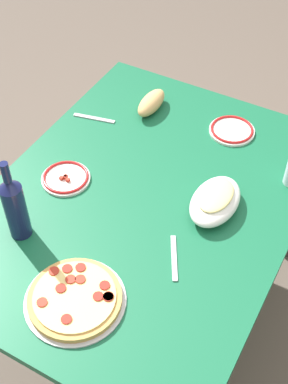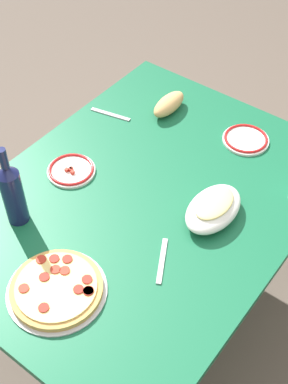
{
  "view_description": "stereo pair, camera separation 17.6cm",
  "coord_description": "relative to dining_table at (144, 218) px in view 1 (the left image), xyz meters",
  "views": [
    {
      "loc": [
        -1.06,
        -0.59,
        2.06
      ],
      "look_at": [
        0.0,
        0.0,
        0.76
      ],
      "focal_mm": 49.65,
      "sensor_mm": 36.0,
      "label": 1
    },
    {
      "loc": [
        -0.97,
        -0.74,
        2.06
      ],
      "look_at": [
        0.0,
        0.0,
        0.76
      ],
      "focal_mm": 49.65,
      "sensor_mm": 36.0,
      "label": 2
    }
  ],
  "objects": [
    {
      "name": "ground_plane",
      "position": [
        0.0,
        0.0,
        -0.62
      ],
      "size": [
        8.0,
        8.0,
        0.0
      ],
      "primitive_type": "plane",
      "color": "brown",
      "rests_on": "ground"
    },
    {
      "name": "dining_table",
      "position": [
        0.0,
        0.0,
        0.0
      ],
      "size": [
        1.33,
        1.0,
        0.73
      ],
      "color": "#145938",
      "rests_on": "ground"
    },
    {
      "name": "pepperoni_pizza",
      "position": [
        -0.45,
        -0.02,
        0.12
      ],
      "size": [
        0.3,
        0.3,
        0.03
      ],
      "color": "#B7B7BC",
      "rests_on": "dining_table"
    },
    {
      "name": "baked_pasta_dish",
      "position": [
        0.07,
        -0.23,
        0.15
      ],
      "size": [
        0.24,
        0.15,
        0.08
      ],
      "color": "white",
      "rests_on": "dining_table"
    },
    {
      "name": "wine_bottle",
      "position": [
        -0.32,
        0.27,
        0.23
      ],
      "size": [
        0.07,
        0.07,
        0.3
      ],
      "color": "#141942",
      "rests_on": "dining_table"
    },
    {
      "name": "side_plate_near",
      "position": [
        -0.06,
        0.28,
        0.12
      ],
      "size": [
        0.17,
        0.17,
        0.02
      ],
      "color": "white",
      "rests_on": "dining_table"
    },
    {
      "name": "side_plate_far",
      "position": [
        0.46,
        -0.13,
        0.12
      ],
      "size": [
        0.17,
        0.17,
        0.02
      ],
      "color": "white",
      "rests_on": "dining_table"
    },
    {
      "name": "bread_loaf",
      "position": [
        0.44,
        0.21,
        0.14
      ],
      "size": [
        0.18,
        0.07,
        0.07
      ],
      "primitive_type": "ellipsoid",
      "color": "tan",
      "rests_on": "dining_table"
    },
    {
      "name": "fork_left",
      "position": [
        0.28,
        0.38,
        0.11
      ],
      "size": [
        0.05,
        0.17,
        0.0
      ],
      "primitive_type": "cube",
      "rotation": [
        0.0,
        0.0,
        1.79
      ],
      "color": "#B7B7BC",
      "rests_on": "dining_table"
    },
    {
      "name": "fork_right",
      "position": [
        -0.18,
        -0.2,
        0.11
      ],
      "size": [
        0.16,
        0.1,
        0.0
      ],
      "primitive_type": "cube",
      "rotation": [
        0.0,
        0.0,
        0.5
      ],
      "color": "#B7B7BC",
      "rests_on": "dining_table"
    }
  ]
}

